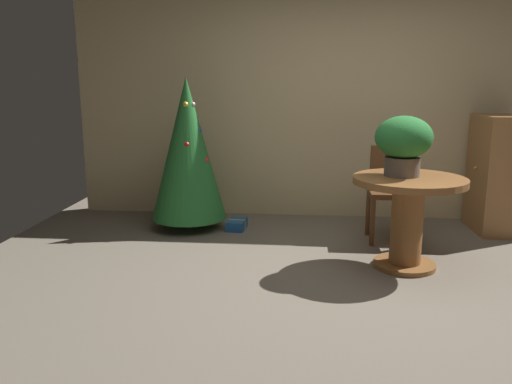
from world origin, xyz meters
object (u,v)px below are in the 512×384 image
Objects in this scene: wooden_chair_far at (392,187)px; wooden_cabinet at (499,174)px; flower_vase at (403,141)px; gift_box_blue at (237,224)px; holiday_tree at (188,149)px; round_dining_table at (408,209)px.

wooden_cabinet is (1.12, 0.40, 0.07)m from wooden_chair_far.
flower_vase reaches higher than wooden_cabinet.
gift_box_blue is 0.25× the size of wooden_cabinet.
holiday_tree is (-1.97, 0.93, -0.20)m from flower_vase.
holiday_tree is at bearing 154.65° from flower_vase.
wooden_cabinet is (1.12, 1.18, 0.10)m from round_dining_table.
gift_box_blue is at bearing -2.16° from holiday_tree.
flower_vase is 0.89m from wooden_chair_far.
flower_vase is 2.19m from holiday_tree.
holiday_tree is 1.32× the size of wooden_cabinet.
round_dining_table is 1.86× the size of flower_vase.
wooden_chair_far reaches higher than gift_box_blue.
wooden_cabinet reaches higher than wooden_chair_far.
holiday_tree is at bearing 153.85° from round_dining_table.
flower_vase is 0.41× the size of wooden_cabinet.
flower_vase is at bearing -25.35° from holiday_tree.
gift_box_blue is at bearing 172.83° from wooden_chair_far.
round_dining_table is 2.29m from holiday_tree.
wooden_cabinet is at bearing 3.35° from holiday_tree.
wooden_chair_far is 1.61m from gift_box_blue.
round_dining_table reaches higher than gift_box_blue.
gift_box_blue is (0.50, -0.02, -0.78)m from holiday_tree.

